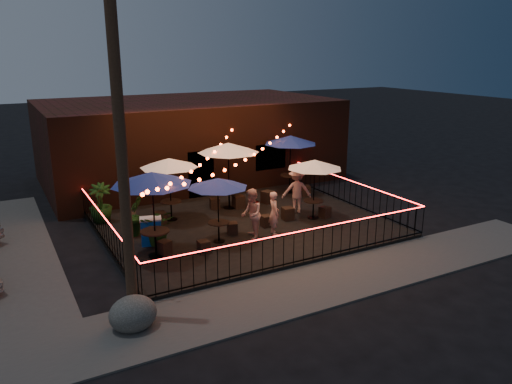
# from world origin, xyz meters

# --- Properties ---
(ground) EXTENTS (110.00, 110.00, 0.00)m
(ground) POSITION_xyz_m (0.00, 0.00, 0.00)
(ground) COLOR black
(ground) RESTS_ON ground
(patio) EXTENTS (10.00, 8.00, 0.15)m
(patio) POSITION_xyz_m (0.00, 2.00, 0.07)
(patio) COLOR black
(patio) RESTS_ON ground
(sidewalk) EXTENTS (18.00, 2.50, 0.05)m
(sidewalk) POSITION_xyz_m (0.00, -3.25, 0.03)
(sidewalk) COLOR #45423F
(sidewalk) RESTS_ON ground
(brick_building) EXTENTS (14.00, 8.00, 4.00)m
(brick_building) POSITION_xyz_m (1.00, 9.99, 2.00)
(brick_building) COLOR #33170D
(brick_building) RESTS_ON ground
(utility_pole) EXTENTS (0.26, 0.26, 8.00)m
(utility_pole) POSITION_xyz_m (-5.40, -2.60, 4.00)
(utility_pole) COLOR #3A2518
(utility_pole) RESTS_ON ground
(fence_front) EXTENTS (10.00, 0.04, 1.04)m
(fence_front) POSITION_xyz_m (0.00, -2.00, 0.66)
(fence_front) COLOR black
(fence_front) RESTS_ON patio
(fence_left) EXTENTS (0.04, 8.00, 1.04)m
(fence_left) POSITION_xyz_m (-5.00, 2.00, 0.66)
(fence_left) COLOR black
(fence_left) RESTS_ON patio
(fence_right) EXTENTS (0.04, 8.00, 1.04)m
(fence_right) POSITION_xyz_m (5.00, 2.00, 0.66)
(fence_right) COLOR black
(fence_right) RESTS_ON patio
(festoon_lights) EXTENTS (10.02, 8.72, 1.32)m
(festoon_lights) POSITION_xyz_m (-1.01, 1.70, 2.52)
(festoon_lights) COLOR red
(festoon_lights) RESTS_ON ground
(cafe_table_0) EXTENTS (2.62, 2.62, 2.73)m
(cafe_table_0) POSITION_xyz_m (-3.80, 0.61, 2.64)
(cafe_table_0) COLOR black
(cafe_table_0) RESTS_ON patio
(cafe_table_1) EXTENTS (2.78, 2.78, 2.39)m
(cafe_table_1) POSITION_xyz_m (-2.20, 3.71, 2.34)
(cafe_table_1) COLOR black
(cafe_table_1) RESTS_ON patio
(cafe_table_2) EXTENTS (2.31, 2.31, 2.21)m
(cafe_table_2) POSITION_xyz_m (-1.55, 0.80, 2.17)
(cafe_table_2) COLOR black
(cafe_table_2) RESTS_ON patio
(cafe_table_3) EXTENTS (3.23, 3.23, 2.71)m
(cafe_table_3) POSITION_xyz_m (0.36, 3.98, 2.62)
(cafe_table_3) COLOR black
(cafe_table_3) RESTS_ON patio
(cafe_table_4) EXTENTS (2.50, 2.50, 2.30)m
(cafe_table_4) POSITION_xyz_m (2.64, 1.28, 2.25)
(cafe_table_4) COLOR black
(cafe_table_4) RESTS_ON patio
(cafe_table_5) EXTENTS (2.80, 2.80, 2.60)m
(cafe_table_5) POSITION_xyz_m (3.80, 4.80, 2.53)
(cafe_table_5) COLOR black
(cafe_table_5) RESTS_ON patio
(bistro_chair_0) EXTENTS (0.48, 0.48, 0.44)m
(bistro_chair_0) POSITION_xyz_m (-3.52, 0.65, 0.37)
(bistro_chair_0) COLOR black
(bistro_chair_0) RESTS_ON patio
(bistro_chair_1) EXTENTS (0.35, 0.35, 0.41)m
(bistro_chair_1) POSITION_xyz_m (-2.38, 0.14, 0.35)
(bistro_chair_1) COLOR black
(bistro_chair_1) RESTS_ON patio
(bistro_chair_2) EXTENTS (0.53, 0.53, 0.49)m
(bistro_chair_2) POSITION_xyz_m (-3.76, 3.75, 0.40)
(bistro_chair_2) COLOR black
(bistro_chair_2) RESTS_ON patio
(bistro_chair_3) EXTENTS (0.42, 0.42, 0.46)m
(bistro_chair_3) POSITION_xyz_m (-2.72, 3.45, 0.38)
(bistro_chair_3) COLOR black
(bistro_chair_3) RESTS_ON patio
(bistro_chair_4) EXTENTS (0.43, 0.43, 0.41)m
(bistro_chair_4) POSITION_xyz_m (-0.83, 1.24, 0.35)
(bistro_chair_4) COLOR black
(bistro_chair_4) RESTS_ON patio
(bistro_chair_5) EXTENTS (0.37, 0.37, 0.42)m
(bistro_chair_5) POSITION_xyz_m (0.59, 1.32, 0.36)
(bistro_chair_5) COLOR black
(bistro_chair_5) RESTS_ON patio
(bistro_chair_6) EXTENTS (0.44, 0.44, 0.44)m
(bistro_chair_6) POSITION_xyz_m (-0.20, 4.19, 0.37)
(bistro_chair_6) COLOR black
(bistro_chair_6) RESTS_ON patio
(bistro_chair_7) EXTENTS (0.46, 0.46, 0.51)m
(bistro_chair_7) POSITION_xyz_m (0.72, 3.83, 0.41)
(bistro_chair_7) COLOR black
(bistro_chair_7) RESTS_ON patio
(bistro_chair_8) EXTENTS (0.45, 0.45, 0.48)m
(bistro_chair_8) POSITION_xyz_m (1.70, 1.60, 0.39)
(bistro_chair_8) COLOR black
(bistro_chair_8) RESTS_ON patio
(bistro_chair_9) EXTENTS (0.42, 0.42, 0.42)m
(bistro_chair_9) POSITION_xyz_m (3.09, 1.13, 0.36)
(bistro_chair_9) COLOR black
(bistro_chair_9) RESTS_ON patio
(bistro_chair_10) EXTENTS (0.54, 0.54, 0.51)m
(bistro_chair_10) POSITION_xyz_m (2.09, 3.85, 0.41)
(bistro_chair_10) COLOR black
(bistro_chair_10) RESTS_ON patio
(bistro_chair_11) EXTENTS (0.49, 0.49, 0.46)m
(bistro_chair_11) POSITION_xyz_m (4.11, 3.98, 0.38)
(bistro_chair_11) COLOR black
(bistro_chair_11) RESTS_ON patio
(patron_a) EXTENTS (0.48, 0.63, 1.54)m
(patron_a) POSITION_xyz_m (0.45, 0.53, 0.92)
(patron_a) COLOR #D59C87
(patron_a) RESTS_ON patio
(patron_b) EXTENTS (0.94, 1.04, 1.74)m
(patron_b) POSITION_xyz_m (-0.44, 0.55, 1.02)
(patron_b) COLOR tan
(patron_b) RESTS_ON patio
(patron_c) EXTENTS (1.34, 1.09, 1.80)m
(patron_c) POSITION_xyz_m (2.48, 2.21, 1.05)
(patron_c) COLOR #DBB18C
(patron_c) RESTS_ON patio
(potted_shrub_a) EXTENTS (1.40, 1.31, 1.25)m
(potted_shrub_a) POSITION_xyz_m (-3.40, 1.52, 0.78)
(potted_shrub_a) COLOR #13380F
(potted_shrub_a) RESTS_ON patio
(potted_shrub_b) EXTENTS (1.02, 0.94, 1.50)m
(potted_shrub_b) POSITION_xyz_m (-3.86, 2.79, 0.90)
(potted_shrub_b) COLOR #183F0F
(potted_shrub_b) RESTS_ON patio
(potted_shrub_c) EXTENTS (0.97, 0.97, 1.48)m
(potted_shrub_c) POSITION_xyz_m (-4.60, 4.72, 0.89)
(potted_shrub_c) COLOR #17340C
(potted_shrub_c) RESTS_ON patio
(cooler) EXTENTS (0.81, 0.67, 0.92)m
(cooler) POSITION_xyz_m (-3.62, 1.65, 0.62)
(cooler) COLOR blue
(cooler) RESTS_ON patio
(boulder) EXTENTS (1.06, 0.92, 0.79)m
(boulder) POSITION_xyz_m (-5.51, -3.01, 0.39)
(boulder) COLOR #3F3F3B
(boulder) RESTS_ON ground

